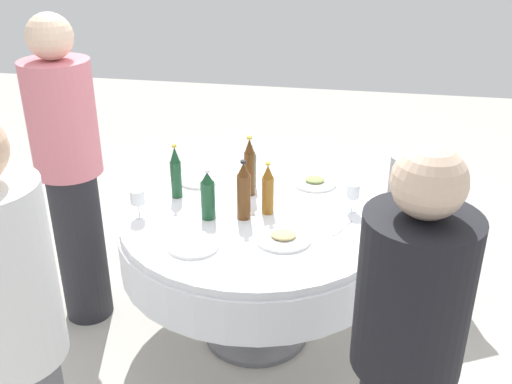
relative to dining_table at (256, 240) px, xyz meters
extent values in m
plane|color=#B7B2A8|center=(0.00, 0.00, -0.59)|extent=(10.00, 10.00, 0.00)
cylinder|color=white|center=(0.00, 0.00, 0.13)|extent=(1.33, 1.33, 0.04)
cylinder|color=white|center=(0.00, 0.00, 0.00)|extent=(1.36, 1.36, 0.22)
cylinder|color=slate|center=(0.00, 0.00, -0.35)|extent=(0.14, 0.14, 0.48)
cylinder|color=slate|center=(0.00, 0.00, -0.58)|extent=(0.56, 0.56, 0.03)
cylinder|color=#194728|center=(-0.45, 0.12, 0.25)|extent=(0.06, 0.06, 0.20)
cone|color=#194728|center=(-0.45, 0.12, 0.39)|extent=(0.05, 0.05, 0.08)
cylinder|color=gold|center=(-0.45, 0.12, 0.44)|extent=(0.02, 0.02, 0.01)
cylinder|color=#194728|center=(-0.09, 0.32, 0.24)|extent=(0.06, 0.06, 0.18)
cone|color=#194728|center=(-0.09, 0.32, 0.36)|extent=(0.05, 0.05, 0.05)
cylinder|color=silver|center=(-0.09, 0.32, 0.39)|extent=(0.02, 0.02, 0.01)
cylinder|color=#593314|center=(-0.08, 0.22, 0.27)|extent=(0.06, 0.06, 0.24)
cone|color=#593314|center=(-0.08, 0.22, 0.42)|extent=(0.05, 0.05, 0.08)
cylinder|color=gold|center=(-0.08, 0.22, 0.47)|extent=(0.03, 0.03, 0.01)
cylinder|color=#8C5619|center=(0.05, 0.03, 0.24)|extent=(0.06, 0.06, 0.19)
cone|color=#8C5619|center=(0.05, 0.03, 0.37)|extent=(0.05, 0.05, 0.07)
cylinder|color=gold|center=(0.05, 0.03, 0.41)|extent=(0.03, 0.03, 0.01)
cylinder|color=#194728|center=(-0.22, -0.08, 0.24)|extent=(0.07, 0.07, 0.19)
cone|color=#194728|center=(-0.22, -0.08, 0.37)|extent=(0.06, 0.06, 0.05)
cylinder|color=silver|center=(-0.22, -0.08, 0.40)|extent=(0.03, 0.03, 0.01)
cylinder|color=#593314|center=(-0.05, -0.05, 0.26)|extent=(0.07, 0.07, 0.23)
cone|color=#593314|center=(-0.05, -0.05, 0.41)|extent=(0.06, 0.06, 0.06)
cylinder|color=black|center=(-0.05, -0.05, 0.45)|extent=(0.03, 0.03, 0.01)
cylinder|color=white|center=(0.46, 0.13, 0.15)|extent=(0.06, 0.06, 0.00)
cylinder|color=white|center=(0.46, 0.13, 0.19)|extent=(0.01, 0.01, 0.07)
cylinder|color=white|center=(0.46, 0.13, 0.26)|extent=(0.07, 0.07, 0.07)
cylinder|color=gold|center=(0.46, 0.13, 0.24)|extent=(0.06, 0.06, 0.03)
cylinder|color=white|center=(-0.56, -0.13, 0.15)|extent=(0.06, 0.06, 0.00)
cylinder|color=white|center=(-0.56, -0.13, 0.19)|extent=(0.01, 0.01, 0.07)
cylinder|color=white|center=(-0.56, -0.13, 0.26)|extent=(0.07, 0.07, 0.07)
cylinder|color=white|center=(-0.38, 0.32, 0.16)|extent=(0.21, 0.21, 0.02)
cylinder|color=white|center=(0.17, -0.22, 0.16)|extent=(0.26, 0.26, 0.02)
ellipsoid|color=tan|center=(0.17, -0.22, 0.17)|extent=(0.12, 0.10, 0.02)
cylinder|color=white|center=(0.25, 0.41, 0.16)|extent=(0.24, 0.24, 0.02)
ellipsoid|color=#8C9E59|center=(0.25, 0.41, 0.17)|extent=(0.11, 0.10, 0.02)
cylinder|color=white|center=(-0.22, -0.36, 0.16)|extent=(0.23, 0.23, 0.02)
cube|color=silver|center=(0.43, -0.06, 0.15)|extent=(0.09, 0.17, 0.00)
cylinder|color=black|center=(0.67, -1.04, 0.48)|extent=(0.34, 0.34, 0.52)
sphere|color=beige|center=(0.67, -1.04, 0.85)|extent=(0.21, 0.21, 0.21)
cylinder|color=#26262B|center=(-0.98, 0.01, -0.15)|extent=(0.26, 0.26, 0.89)
cylinder|color=#D8727F|center=(-0.98, 0.01, 0.58)|extent=(0.34, 0.34, 0.58)
sphere|color=beige|center=(-0.98, 0.01, 0.98)|extent=(0.22, 0.22, 0.22)
cube|color=#99999E|center=(0.93, 0.48, -0.14)|extent=(0.54, 0.54, 0.04)
cube|color=#99999E|center=(0.77, 0.40, 0.07)|extent=(0.22, 0.37, 0.42)
cylinder|color=gray|center=(1.16, 0.41, -0.38)|extent=(0.03, 0.03, 0.43)
cylinder|color=gray|center=(1.00, 0.71, -0.38)|extent=(0.03, 0.03, 0.43)
cylinder|color=gray|center=(0.85, 0.25, -0.38)|extent=(0.03, 0.03, 0.43)
cylinder|color=gray|center=(0.70, 0.55, -0.38)|extent=(0.03, 0.03, 0.43)
camera|label=1|loc=(0.47, -2.53, 1.51)|focal=41.07mm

